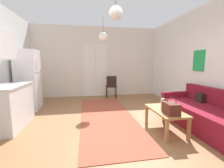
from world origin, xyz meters
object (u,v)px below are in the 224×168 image
Objects in this scene: coffee_table at (165,113)px; pendant_lamp_near at (116,13)px; couch at (208,116)px; accent_chair at (111,85)px; pendant_lamp_far at (103,37)px; handbag at (171,108)px; bamboo_vase at (162,104)px; refrigerator at (28,80)px.

pendant_lamp_near is (-1.09, -0.33, 1.75)m from coffee_table.
couch is 3.46m from accent_chair.
coffee_table is 2.09m from pendant_lamp_near.
pendant_lamp_near and pendant_lamp_far have the same top height.
handbag is at bearing 3.93° from pendant_lamp_near.
pendant_lamp_near reaches higher than handbag.
bamboo_vase is at bearing 174.49° from couch.
coffee_table is 3.84m from refrigerator.
pendant_lamp_far is at bearing 5.58° from refrigerator.
refrigerator is 1.99× the size of accent_chair.
accent_chair is (2.63, 0.99, -0.37)m from refrigerator.
handbag is (-1.00, -0.22, 0.28)m from couch.
coffee_table is at bearing -66.59° from pendant_lamp_far.
bamboo_vase is 3.76m from refrigerator.
couch is 1.05m from bamboo_vase.
refrigerator is 2.24× the size of pendant_lamp_far.
couch is at bearing -5.51° from bamboo_vase.
couch is 2.66× the size of pendant_lamp_near.
bamboo_vase reaches higher than coffee_table.
pendant_lamp_far is (-0.94, 2.21, 1.64)m from bamboo_vase.
accent_chair is 1.10× the size of pendant_lamp_near.
pendant_lamp_near is (-1.05, -0.39, 1.58)m from bamboo_vase.
pendant_lamp_near is (2.12, -2.38, 1.26)m from refrigerator.
couch is at bearing 12.29° from handbag.
pendant_lamp_far is at bearing 110.49° from handbag.
bamboo_vase is 2.91m from pendant_lamp_far.
accent_chair is at bearing 81.46° from pendant_lamp_near.
bamboo_vase is at bearing -32.09° from refrigerator.
bamboo_vase is 0.25× the size of refrigerator.
accent_chair is at bearing 99.41° from handbag.
handbag reaches higher than coffee_table.
bamboo_vase is 1.36× the size of handbag.
couch is 2.42× the size of accent_chair.
pendant_lamp_near is at bearing -159.75° from bamboo_vase.
couch reaches higher than handbag.
handbag is 0.19× the size of refrigerator.
couch is at bearing -49.85° from pendant_lamp_far.
pendant_lamp_far is at bearing 87.57° from pendant_lamp_near.
couch is 1.06m from handbag.
handbag is 3.94m from refrigerator.
refrigerator reaches higher than coffee_table.
pendant_lamp_near is (-1.05, -0.07, 1.58)m from handbag.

